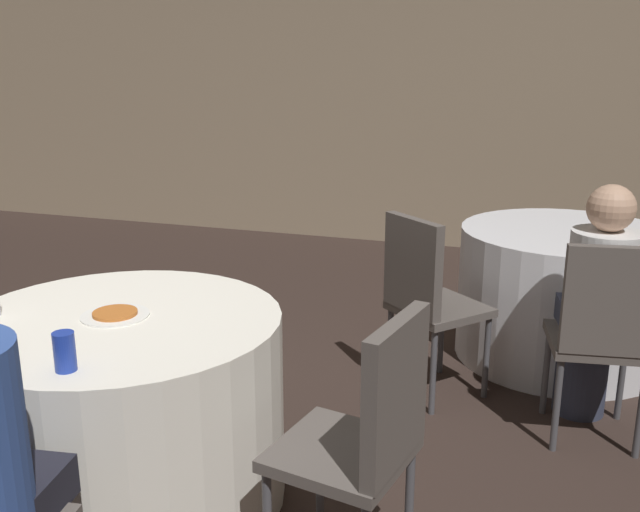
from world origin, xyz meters
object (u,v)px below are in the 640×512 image
(pizza_plate_near, at_px, (115,314))
(chair_far_southwest, at_px, (426,291))
(soda_can_blue, at_px, (65,352))
(chair_near_east, at_px, (369,430))
(table_far, at_px, (562,294))
(table_near, at_px, (127,409))
(chair_far_south, at_px, (603,326))
(person_white_shirt, at_px, (595,309))

(pizza_plate_near, bearing_deg, chair_far_southwest, 51.05)
(chair_far_southwest, xyz_separation_m, soda_can_blue, (-0.82, -1.62, 0.24))
(chair_near_east, bearing_deg, table_far, -4.31)
(table_far, height_order, chair_near_east, chair_near_east)
(table_near, distance_m, chair_far_southwest, 1.51)
(chair_far_south, bearing_deg, table_far, 90.00)
(table_near, relative_size, chair_far_southwest, 1.28)
(table_far, xyz_separation_m, chair_far_southwest, (-0.65, -0.75, 0.19))
(table_far, height_order, soda_can_blue, soda_can_blue)
(chair_near_east, xyz_separation_m, pizza_plate_near, (-1.01, 0.20, 0.19))
(chair_near_east, xyz_separation_m, person_white_shirt, (0.70, 1.31, 0.01))
(chair_near_east, height_order, soda_can_blue, chair_near_east)
(table_near, distance_m, chair_near_east, 1.02)
(chair_far_south, bearing_deg, soda_can_blue, -147.76)
(table_near, height_order, table_far, same)
(pizza_plate_near, relative_size, soda_can_blue, 2.03)
(table_far, xyz_separation_m, chair_near_east, (-0.58, -2.12, 0.19))
(table_near, xyz_separation_m, chair_far_south, (1.71, 0.95, 0.19))
(table_near, relative_size, soda_can_blue, 9.70)
(chair_near_east, distance_m, pizza_plate_near, 1.05)
(table_near, xyz_separation_m, chair_far_southwest, (0.92, 1.18, 0.19))
(chair_far_southwest, relative_size, pizza_plate_near, 3.74)
(table_far, bearing_deg, chair_near_east, -105.31)
(chair_far_southwest, relative_size, chair_far_south, 1.00)
(pizza_plate_near, bearing_deg, table_far, 50.33)
(table_far, distance_m, chair_far_south, 1.01)
(table_near, xyz_separation_m, pizza_plate_near, (-0.02, 0.01, 0.38))
(table_far, bearing_deg, person_white_shirt, -81.49)
(table_near, relative_size, chair_near_east, 1.28)
(table_far, height_order, chair_far_south, chair_far_south)
(chair_far_south, distance_m, pizza_plate_near, 1.98)
(table_far, distance_m, soda_can_blue, 2.82)
(chair_near_east, distance_m, person_white_shirt, 1.49)
(chair_near_east, relative_size, chair_far_south, 1.00)
(chair_far_southwest, xyz_separation_m, person_white_shirt, (0.77, -0.06, 0.01))
(table_near, relative_size, table_far, 1.03)
(chair_near_east, bearing_deg, table_near, 90.00)
(soda_can_blue, bearing_deg, chair_near_east, 15.59)
(person_white_shirt, bearing_deg, chair_far_south, -90.00)
(table_near, bearing_deg, chair_far_southwest, 51.97)
(table_far, relative_size, pizza_plate_near, 4.64)
(chair_far_southwest, bearing_deg, soda_can_blue, -76.07)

